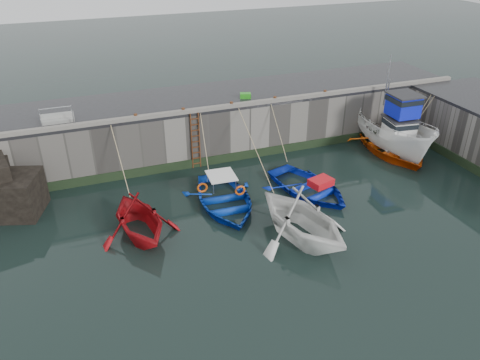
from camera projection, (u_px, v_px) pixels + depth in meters
name	position (u px, v px, depth m)	size (l,w,h in m)	color
ground	(314.00, 266.00, 18.60)	(120.00, 120.00, 0.00)	black
quay_back	(216.00, 121.00, 28.13)	(30.00, 5.00, 3.00)	slate
road_back	(215.00, 96.00, 27.37)	(30.00, 5.00, 0.16)	black
kerb_back	(229.00, 106.00, 25.36)	(30.00, 0.30, 0.20)	slate
algae_back	(230.00, 157.00, 26.65)	(30.00, 0.08, 0.50)	black
ladder	(196.00, 141.00, 25.35)	(0.51, 0.08, 3.20)	#3F1E0F
boat_near_white	(140.00, 234.00, 20.48)	(3.72, 4.31, 2.27)	#9F0D13
boat_near_white_rope	(127.00, 192.00, 23.73)	(0.04, 3.91, 3.10)	tan
boat_near_blue	(225.00, 205.00, 22.63)	(3.72, 5.21, 1.08)	#0C39B5
boat_near_blue_rope	(204.00, 174.00, 25.46)	(0.04, 3.22, 3.10)	tan
boat_near_blacktrim	(300.00, 238.00, 20.26)	(4.43, 5.14, 2.71)	silver
boat_near_blacktrim_rope	(254.00, 182.00, 24.62)	(0.04, 6.18, 3.10)	tan
boat_near_navy	(308.00, 192.00, 23.75)	(3.53, 4.95, 1.02)	#0D2AC5
boat_near_navy_rope	(279.00, 162.00, 26.70)	(0.04, 3.39, 3.10)	tan
boat_far_white	(392.00, 132.00, 27.59)	(2.93, 7.18, 5.74)	white
boat_far_orange	(391.00, 144.00, 27.88)	(5.48, 7.07, 4.35)	#F6580C
fish_crate	(245.00, 96.00, 26.79)	(0.61, 0.39, 0.28)	#25951B
railing	(57.00, 118.00, 23.52)	(1.60, 1.05, 1.00)	#A5A8AD
bollard_a	(136.00, 116.00, 23.88)	(0.18, 0.18, 0.28)	#3F1E0F
bollard_b	(183.00, 110.00, 24.65)	(0.18, 0.18, 0.28)	#3F1E0F
bollard_c	(231.00, 104.00, 25.48)	(0.18, 0.18, 0.28)	#3F1E0F
bollard_d	(275.00, 99.00, 26.28)	(0.18, 0.18, 0.28)	#3F1E0F
bollard_e	(325.00, 93.00, 27.26)	(0.18, 0.18, 0.28)	#3F1E0F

